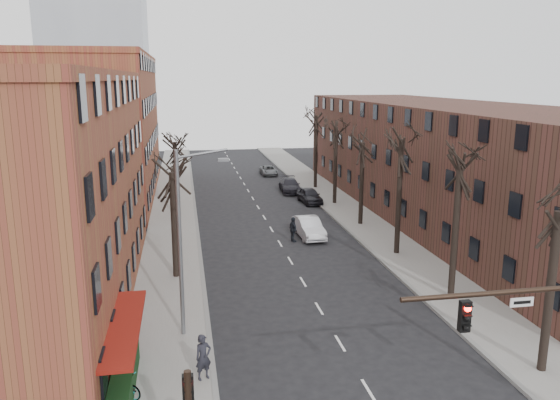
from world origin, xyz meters
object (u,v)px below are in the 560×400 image
pedestrian_a (203,357)px  bicycle (120,385)px  parked_car_near (310,196)px  parked_car_mid (290,185)px  silver_sedan (309,227)px

pedestrian_a → bicycle: size_ratio=1.00×
parked_car_near → parked_car_mid: (-0.90, 5.56, -0.02)m
bicycle → parked_car_near: bearing=8.3°
silver_sedan → parked_car_near: silver_sedan is taller
parked_car_near → bicycle: (-14.90, -31.91, -0.10)m
silver_sedan → pedestrian_a: pedestrian_a is taller
silver_sedan → parked_car_near: size_ratio=1.07×
silver_sedan → pedestrian_a: (-8.91, -19.55, 0.33)m
silver_sedan → bicycle: 23.63m
parked_car_mid → pedestrian_a: (-10.80, -36.74, 0.37)m
parked_car_mid → pedestrian_a: pedestrian_a is taller
silver_sedan → pedestrian_a: size_ratio=2.46×
silver_sedan → parked_car_mid: 17.29m
silver_sedan → parked_car_near: 11.95m
parked_car_mid → bicycle: 40.01m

